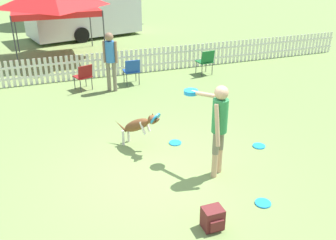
{
  "coord_description": "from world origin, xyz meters",
  "views": [
    {
      "loc": [
        -1.98,
        -5.68,
        3.93
      ],
      "look_at": [
        0.29,
        0.52,
        0.85
      ],
      "focal_mm": 40.0,
      "sensor_mm": 36.0,
      "label": 1
    }
  ],
  "objects_px": {
    "frisbee_midfield": "(263,203)",
    "equipment_trailer": "(83,11)",
    "leaping_dog": "(139,125)",
    "folding_chair_center": "(206,60)",
    "frisbee_near_dog": "(259,146)",
    "folding_chair_blue_left": "(132,70)",
    "handler_person": "(217,119)",
    "backpack_on_grass": "(213,218)",
    "folding_chair_green_right": "(84,75)",
    "frisbee_near_handler": "(175,143)",
    "spectator_standing": "(110,56)"
  },
  "relations": [
    {
      "from": "folding_chair_center",
      "to": "spectator_standing",
      "type": "height_order",
      "value": "spectator_standing"
    },
    {
      "from": "handler_person",
      "to": "backpack_on_grass",
      "type": "height_order",
      "value": "handler_person"
    },
    {
      "from": "frisbee_near_handler",
      "to": "frisbee_near_dog",
      "type": "relative_size",
      "value": 1.0
    },
    {
      "from": "spectator_standing",
      "to": "folding_chair_blue_left",
      "type": "bearing_deg",
      "value": -129.09
    },
    {
      "from": "handler_person",
      "to": "frisbee_near_dog",
      "type": "bearing_deg",
      "value": -12.78
    },
    {
      "from": "handler_person",
      "to": "folding_chair_blue_left",
      "type": "relative_size",
      "value": 2.18
    },
    {
      "from": "frisbee_near_dog",
      "to": "frisbee_midfield",
      "type": "height_order",
      "value": "same"
    },
    {
      "from": "folding_chair_center",
      "to": "folding_chair_blue_left",
      "type": "bearing_deg",
      "value": -3.55
    },
    {
      "from": "folding_chair_blue_left",
      "to": "folding_chair_green_right",
      "type": "height_order",
      "value": "folding_chair_blue_left"
    },
    {
      "from": "spectator_standing",
      "to": "leaping_dog",
      "type": "bearing_deg",
      "value": 113.05
    },
    {
      "from": "backpack_on_grass",
      "to": "folding_chair_green_right",
      "type": "distance_m",
      "value": 6.8
    },
    {
      "from": "leaping_dog",
      "to": "folding_chair_green_right",
      "type": "distance_m",
      "value": 3.98
    },
    {
      "from": "leaping_dog",
      "to": "equipment_trailer",
      "type": "distance_m",
      "value": 11.32
    },
    {
      "from": "handler_person",
      "to": "leaping_dog",
      "type": "distance_m",
      "value": 1.87
    },
    {
      "from": "folding_chair_center",
      "to": "handler_person",
      "type": "bearing_deg",
      "value": 60.48
    },
    {
      "from": "folding_chair_blue_left",
      "to": "frisbee_midfield",
      "type": "bearing_deg",
      "value": 94.83
    },
    {
      "from": "folding_chair_blue_left",
      "to": "equipment_trailer",
      "type": "relative_size",
      "value": 0.14
    },
    {
      "from": "handler_person",
      "to": "leaping_dog",
      "type": "bearing_deg",
      "value": 90.41
    },
    {
      "from": "frisbee_near_handler",
      "to": "equipment_trailer",
      "type": "distance_m",
      "value": 11.42
    },
    {
      "from": "frisbee_midfield",
      "to": "equipment_trailer",
      "type": "bearing_deg",
      "value": 93.29
    },
    {
      "from": "folding_chair_green_right",
      "to": "folding_chair_center",
      "type": "bearing_deg",
      "value": 161.27
    },
    {
      "from": "backpack_on_grass",
      "to": "frisbee_near_dog",
      "type": "bearing_deg",
      "value": 43.22
    },
    {
      "from": "frisbee_midfield",
      "to": "folding_chair_center",
      "type": "relative_size",
      "value": 0.32
    },
    {
      "from": "handler_person",
      "to": "backpack_on_grass",
      "type": "xyz_separation_m",
      "value": [
        -0.71,
        -1.36,
        -0.95
      ]
    },
    {
      "from": "frisbee_near_dog",
      "to": "spectator_standing",
      "type": "relative_size",
      "value": 0.16
    },
    {
      "from": "frisbee_near_dog",
      "to": "backpack_on_grass",
      "type": "distance_m",
      "value": 2.86
    },
    {
      "from": "frisbee_midfield",
      "to": "equipment_trailer",
      "type": "distance_m",
      "value": 13.91
    },
    {
      "from": "folding_chair_blue_left",
      "to": "backpack_on_grass",
      "type": "bearing_deg",
      "value": 85.69
    },
    {
      "from": "folding_chair_center",
      "to": "spectator_standing",
      "type": "relative_size",
      "value": 0.49
    },
    {
      "from": "leaping_dog",
      "to": "frisbee_near_handler",
      "type": "bearing_deg",
      "value": 138.26
    },
    {
      "from": "folding_chair_center",
      "to": "equipment_trailer",
      "type": "height_order",
      "value": "equipment_trailer"
    },
    {
      "from": "frisbee_near_handler",
      "to": "leaping_dog",
      "type": "bearing_deg",
      "value": 174.5
    },
    {
      "from": "frisbee_near_handler",
      "to": "equipment_trailer",
      "type": "bearing_deg",
      "value": 90.89
    },
    {
      "from": "frisbee_midfield",
      "to": "folding_chair_center",
      "type": "xyz_separation_m",
      "value": [
        2.05,
        6.6,
        0.49
      ]
    },
    {
      "from": "leaping_dog",
      "to": "folding_chair_blue_left",
      "type": "xyz_separation_m",
      "value": [
        0.91,
        3.94,
        -0.06
      ]
    },
    {
      "from": "leaping_dog",
      "to": "folding_chair_center",
      "type": "xyz_separation_m",
      "value": [
        3.46,
        4.04,
        -0.04
      ]
    },
    {
      "from": "frisbee_near_dog",
      "to": "folding_chair_green_right",
      "type": "height_order",
      "value": "folding_chair_green_right"
    },
    {
      "from": "frisbee_near_handler",
      "to": "folding_chair_center",
      "type": "bearing_deg",
      "value": 57.06
    },
    {
      "from": "frisbee_near_handler",
      "to": "equipment_trailer",
      "type": "relative_size",
      "value": 0.05
    },
    {
      "from": "folding_chair_blue_left",
      "to": "spectator_standing",
      "type": "distance_m",
      "value": 0.95
    },
    {
      "from": "leaping_dog",
      "to": "folding_chair_center",
      "type": "height_order",
      "value": "leaping_dog"
    },
    {
      "from": "handler_person",
      "to": "equipment_trailer",
      "type": "relative_size",
      "value": 0.3
    },
    {
      "from": "folding_chair_blue_left",
      "to": "folding_chair_green_right",
      "type": "relative_size",
      "value": 1.03
    },
    {
      "from": "backpack_on_grass",
      "to": "folding_chair_green_right",
      "type": "xyz_separation_m",
      "value": [
        -0.9,
        6.73,
        0.3
      ]
    },
    {
      "from": "frisbee_midfield",
      "to": "equipment_trailer",
      "type": "height_order",
      "value": "equipment_trailer"
    },
    {
      "from": "frisbee_near_dog",
      "to": "backpack_on_grass",
      "type": "bearing_deg",
      "value": -136.78
    },
    {
      "from": "handler_person",
      "to": "folding_chair_center",
      "type": "xyz_separation_m",
      "value": [
        2.4,
        5.47,
        -0.62
      ]
    },
    {
      "from": "frisbee_near_dog",
      "to": "folding_chair_blue_left",
      "type": "xyz_separation_m",
      "value": [
        -1.52,
        4.77,
        0.47
      ]
    },
    {
      "from": "folding_chair_green_right",
      "to": "frisbee_near_handler",
      "type": "bearing_deg",
      "value": 88.25
    },
    {
      "from": "folding_chair_blue_left",
      "to": "folding_chair_green_right",
      "type": "bearing_deg",
      "value": 0.21
    }
  ]
}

